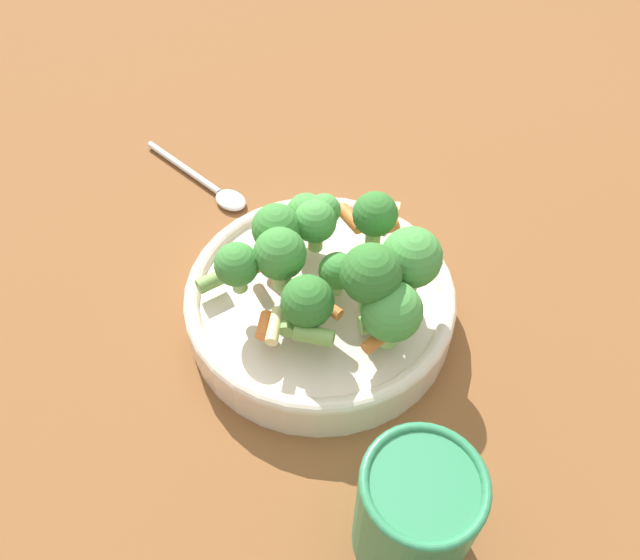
% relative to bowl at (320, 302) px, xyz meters
% --- Properties ---
extents(ground_plane, '(3.00, 3.00, 0.00)m').
position_rel_bowl_xyz_m(ground_plane, '(0.00, 0.00, -0.02)').
color(ground_plane, brown).
extents(bowl, '(0.23, 0.23, 0.04)m').
position_rel_bowl_xyz_m(bowl, '(0.00, 0.00, 0.00)').
color(bowl, beige).
rests_on(bowl, ground_plane).
extents(pasta_salad, '(0.18, 0.17, 0.08)m').
position_rel_bowl_xyz_m(pasta_salad, '(0.00, -0.02, 0.06)').
color(pasta_salad, '#8CB766').
rests_on(pasta_salad, bowl).
extents(cup, '(0.08, 0.08, 0.10)m').
position_rel_bowl_xyz_m(cup, '(-0.09, -0.18, 0.03)').
color(cup, '#2D7F51').
rests_on(cup, ground_plane).
extents(spoon, '(0.03, 0.15, 0.01)m').
position_rel_bowl_xyz_m(spoon, '(0.03, 0.20, -0.02)').
color(spoon, silver).
rests_on(spoon, ground_plane).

